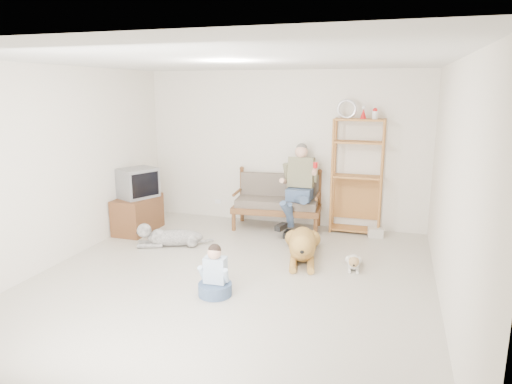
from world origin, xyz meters
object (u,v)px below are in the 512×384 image
(etagere, at_px, (357,175))
(golden_retriever, at_px, (302,244))
(tv_stand, at_px, (138,214))
(loveseat, at_px, (278,200))

(etagere, distance_m, golden_retriever, 1.77)
(tv_stand, bearing_deg, loveseat, 23.89)
(loveseat, xyz_separation_m, golden_retriever, (0.72, -1.35, -0.28))
(etagere, xyz_separation_m, tv_stand, (-3.54, -1.05, -0.68))
(golden_retriever, bearing_deg, tv_stand, 161.31)
(etagere, height_order, golden_retriever, etagere)
(tv_stand, bearing_deg, golden_retriever, -7.05)
(loveseat, bearing_deg, tv_stand, -161.99)
(golden_retriever, bearing_deg, etagere, 56.89)
(tv_stand, xyz_separation_m, golden_retriever, (2.94, -0.41, -0.10))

